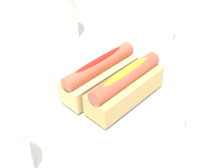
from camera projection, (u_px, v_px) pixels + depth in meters
name	position (u px, v px, depth m)	size (l,w,h in m)	color
ground_plane	(115.00, 105.00, 0.59)	(2.40, 2.40, 0.00)	silver
serving_bowl	(112.00, 99.00, 0.58)	(0.27, 0.27, 0.03)	silver
hotdog_front	(125.00, 87.00, 0.54)	(0.15, 0.06, 0.06)	tan
hotdog_back	(100.00, 74.00, 0.56)	(0.15, 0.06, 0.06)	#DBB270
water_glass	(6.00, 154.00, 0.45)	(0.07, 0.07, 0.09)	white
paper_towel_roll	(53.00, 12.00, 0.73)	(0.11, 0.11, 0.13)	white
napkin_box	(150.00, 16.00, 0.70)	(0.11, 0.04, 0.15)	white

